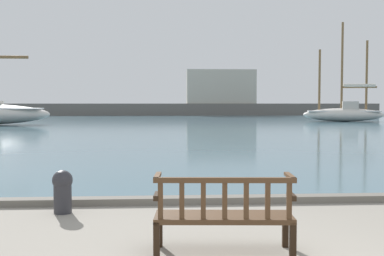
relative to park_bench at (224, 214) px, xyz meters
The scene contains 6 objects.
harbor_water 42.96m from the park_bench, 89.48° to the left, with size 100.00×80.00×0.08m, color slate.
quay_edge_kerb 2.87m from the park_bench, 82.08° to the left, with size 40.00×0.30×0.12m, color slate.
park_bench is the anchor object (origin of this frame).
sailboat_far_starboard 40.76m from the park_bench, 66.98° to the left, with size 7.49×3.46×9.00m.
mooring_bollard 3.18m from the park_bench, 136.07° to the left, with size 0.32×0.32×0.69m.
far_breakwater 60.25m from the park_bench, 87.81° to the left, with size 57.71×2.40×6.32m.
Camera 1 is at (-1.10, -4.43, 1.75)m, focal length 45.00 mm.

